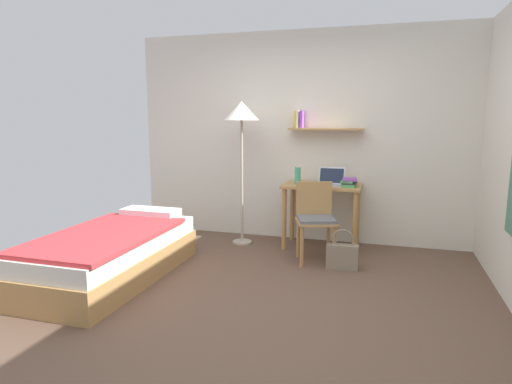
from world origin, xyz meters
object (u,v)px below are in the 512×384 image
at_px(book_stack, 349,182).
at_px(desk, 322,198).
at_px(bed, 113,254).
at_px(laptop, 331,180).
at_px(handbag, 342,255).
at_px(water_bottle, 298,176).
at_px(desk_chair, 315,217).
at_px(standing_lamp, 242,118).

bearing_deg(book_stack, desk, 171.64).
xyz_separation_m(bed, desk, (1.80, 1.61, 0.37)).
bearing_deg(laptop, handbag, -73.03).
height_order(laptop, handbag, laptop).
xyz_separation_m(laptop, book_stack, (0.21, -0.06, -0.01)).
bearing_deg(laptop, water_bottle, -171.33).
relative_size(bed, book_stack, 7.84).
height_order(bed, laptop, laptop).
bearing_deg(desk_chair, desk, 90.44).
bearing_deg(desk, book_stack, -8.36).
height_order(desk_chair, water_bottle, water_bottle).
height_order(standing_lamp, book_stack, standing_lamp).
bearing_deg(standing_lamp, bed, -119.17).
bearing_deg(standing_lamp, handbag, -24.90).
xyz_separation_m(desk, handbag, (0.32, -0.71, -0.46)).
bearing_deg(water_bottle, handbag, -47.26).
bearing_deg(water_bottle, standing_lamp, -174.58).
height_order(desk, standing_lamp, standing_lamp).
relative_size(standing_lamp, book_stack, 7.13).
bearing_deg(handbag, standing_lamp, 155.10).
xyz_separation_m(standing_lamp, laptop, (1.07, 0.12, -0.73)).
bearing_deg(standing_lamp, desk, 6.77).
bearing_deg(book_stack, water_bottle, -179.60).
distance_m(laptop, water_bottle, 0.40).
height_order(desk, desk_chair, desk_chair).
relative_size(desk, standing_lamp, 0.52).
distance_m(desk, handbag, 0.91).
xyz_separation_m(book_stack, handbag, (0.01, -0.67, -0.67)).
relative_size(standing_lamp, laptop, 5.54).
bearing_deg(book_stack, bed, -143.57).
relative_size(desk_chair, laptop, 2.72).
height_order(desk_chair, book_stack, book_stack).
xyz_separation_m(bed, laptop, (1.90, 1.62, 0.58)).
distance_m(bed, water_bottle, 2.26).
height_order(bed, book_stack, book_stack).
bearing_deg(book_stack, standing_lamp, -176.94).
height_order(desk, water_bottle, water_bottle).
xyz_separation_m(laptop, handbag, (0.22, -0.72, -0.67)).
bearing_deg(desk, standing_lamp, -173.23).
relative_size(desk, handbag, 2.16).
height_order(bed, handbag, bed).
xyz_separation_m(bed, book_stack, (2.11, 1.56, 0.57)).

